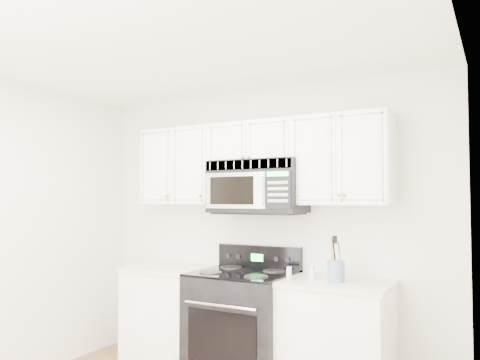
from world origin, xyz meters
The scene contains 9 objects.
room centered at (0.00, 0.00, 1.30)m, with size 3.51×3.51×2.61m.
base_cabinet_left centered at (-0.80, 1.44, 0.43)m, with size 0.86×0.65×0.92m.
base_cabinet_right centered at (0.80, 1.44, 0.43)m, with size 0.86×0.65×0.92m.
range centered at (-0.02, 1.40, 0.48)m, with size 0.83×0.76×1.14m.
upper_cabinets centered at (0.00, 1.58, 1.93)m, with size 2.44×0.37×0.75m.
microwave centered at (0.05, 1.53, 1.68)m, with size 0.85×0.47×0.47m.
utensil_crock centered at (0.81, 1.39, 1.01)m, with size 0.13×0.13×0.35m.
shaker_salt centered at (0.45, 1.30, 0.97)m, with size 0.04×0.04×0.11m.
shaker_pepper centered at (0.62, 1.37, 0.98)m, with size 0.05×0.05×0.11m.
Camera 1 is at (1.95, -2.20, 1.56)m, focal length 35.00 mm.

